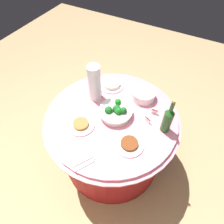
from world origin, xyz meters
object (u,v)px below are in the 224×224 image
broccoli_bowl (116,111)px  plate_stack (144,94)px  food_plate_peanuts (81,124)px  food_plate_rice (112,84)px  serving_tongs (85,164)px  decorative_fruit_vase (95,85)px  food_plate_stir_fry (129,144)px  label_placard_front (148,119)px  label_placard_mid (155,111)px  wine_bottle (168,119)px

broccoli_bowl → plate_stack: broccoli_bowl is taller
broccoli_bowl → food_plate_peanuts: 0.30m
food_plate_rice → food_plate_peanuts: size_ratio=1.00×
serving_tongs → food_plate_rice: 0.82m
decorative_fruit_vase → food_plate_rice: size_ratio=1.55×
serving_tongs → food_plate_stir_fry: 0.35m
plate_stack → food_plate_peanuts: plate_stack is taller
broccoli_bowl → serving_tongs: broccoli_bowl is taller
food_plate_stir_fry → plate_stack: bearing=-79.0°
label_placard_front → serving_tongs: bearing=66.1°
decorative_fruit_vase → label_placard_mid: decorative_fruit_vase is taller
plate_stack → food_plate_peanuts: (0.32, 0.52, -0.03)m
food_plate_stir_fry → broccoli_bowl: bearing=-43.0°
plate_stack → decorative_fruit_vase: bearing=27.3°
wine_bottle → food_plate_peanuts: (0.60, 0.28, -0.12)m
broccoli_bowl → wine_bottle: 0.42m
plate_stack → decorative_fruit_vase: 0.44m
wine_bottle → food_plate_stir_fry: bearing=54.7°
food_plate_stir_fry → label_placard_front: bearing=-98.0°
decorative_fruit_vase → serving_tongs: size_ratio=2.13×
plate_stack → label_placard_mid: plate_stack is taller
wine_bottle → food_plate_peanuts: bearing=25.1°
food_plate_rice → food_plate_stir_fry: food_plate_rice is taller
label_placard_mid → food_plate_peanuts: bearing=40.0°
broccoli_bowl → label_placard_front: size_ratio=5.09×
plate_stack → food_plate_rice: plate_stack is taller
food_plate_stir_fry → label_placard_mid: size_ratio=4.00×
decorative_fruit_vase → food_plate_peanuts: (-0.06, 0.33, -0.14)m
wine_bottle → serving_tongs: size_ratio=2.10×
decorative_fruit_vase → food_plate_peanuts: 0.36m
broccoli_bowl → wine_bottle: size_ratio=0.83×
food_plate_rice → food_plate_peanuts: 0.53m
label_placard_mid → label_placard_front: bearing=80.1°
wine_bottle → food_plate_stir_fry: wine_bottle is taller
label_placard_front → label_placard_mid: size_ratio=1.00×
wine_bottle → decorative_fruit_vase: decorative_fruit_vase is taller
broccoli_bowl → food_plate_rice: broccoli_bowl is taller
plate_stack → label_placard_mid: size_ratio=3.82×
broccoli_bowl → food_plate_rice: 0.36m
serving_tongs → plate_stack: bearing=-98.0°
food_plate_rice → broccoli_bowl: bearing=123.7°
plate_stack → label_placard_front: size_ratio=3.82×
wine_bottle → food_plate_stir_fry: 0.34m
broccoli_bowl → food_plate_stir_fry: 0.31m
serving_tongs → food_plate_stir_fry: size_ratio=0.73×
decorative_fruit_vase → food_plate_rice: (-0.06, -0.20, -0.13)m
plate_stack → broccoli_bowl: bearing=67.0°
plate_stack → food_plate_peanuts: 0.62m
food_plate_peanuts → wine_bottle: bearing=-154.9°
broccoli_bowl → serving_tongs: (-0.01, 0.49, -0.04)m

